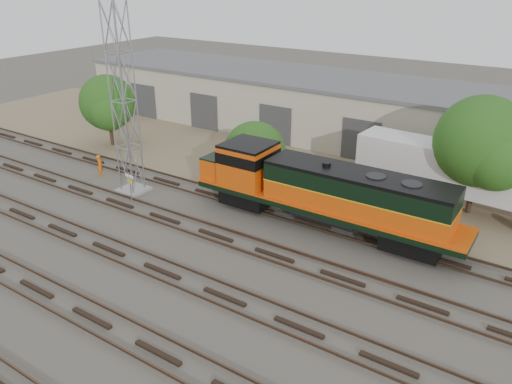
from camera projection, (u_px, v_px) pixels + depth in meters
The scene contains 12 objects.
ground at pixel (199, 248), 27.88m from camera, with size 140.00×140.00×0.00m, color #47423A.
dirt_strip at pixel (320, 167), 39.31m from camera, with size 80.00×16.00×0.02m, color #726047.
tracks at pixel (162, 271), 25.56m from camera, with size 80.00×20.40×0.28m.
warehouse at pixel (363, 112), 44.29m from camera, with size 58.40×10.40×5.30m.
locomotive at pixel (320, 191), 29.30m from camera, with size 16.82×2.95×4.04m.
signal_tower at pixel (124, 105), 32.47m from camera, with size 1.87×1.87×12.64m.
sign_post at pixel (130, 183), 32.69m from camera, with size 0.83×0.16×2.05m.
worker at pixel (100, 166), 37.17m from camera, with size 0.62×0.40×1.69m, color orange.
semi_trailer at pixel (465, 173), 31.28m from camera, with size 13.38×3.63×4.07m.
tree_west at pixel (108, 105), 42.46m from camera, with size 4.96×4.73×6.18m.
tree_mid at pixel (256, 155), 36.10m from camera, with size 4.82×4.59×4.59m.
tree_east at pixel (485, 146), 29.72m from camera, with size 5.88×5.60×7.56m.
Camera 1 is at (15.95, -18.45, 14.21)m, focal length 35.00 mm.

